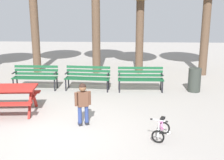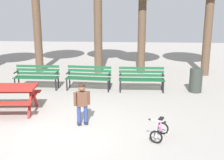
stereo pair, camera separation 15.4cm
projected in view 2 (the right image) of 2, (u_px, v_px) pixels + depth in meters
The scene contains 8 objects.
ground at pixel (60, 133), 6.87m from camera, with size 36.00×36.00×0.00m, color gray.
picnic_table at pixel (4, 92), 8.09m from camera, with size 1.92×1.50×0.79m.
park_bench_far_left at pixel (37, 75), 10.49m from camera, with size 1.60×0.46×0.85m.
park_bench_left at pixel (89, 76), 10.34m from camera, with size 1.63×0.58×0.85m.
park_bench_right at pixel (141, 77), 10.17m from camera, with size 1.61×0.51×0.85m.
child_standing at pixel (82, 100), 7.22m from camera, with size 0.40×0.24×1.10m.
kids_bicycle at pixel (160, 130), 6.55m from camera, with size 0.52×0.63×0.54m.
trash_bin at pixel (196, 80), 10.09m from camera, with size 0.44×0.44×0.84m, color #2D332D.
Camera 2 is at (1.66, -6.23, 2.95)m, focal length 46.17 mm.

